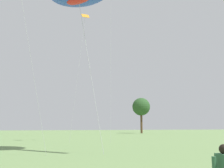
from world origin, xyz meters
TOP-DOWN VIEW (x-y plane):
  - small_kite_bird_shape at (1.58, 28.18)m, footprint 2.49×1.64m
  - small_kite_box_yellow at (4.82, 26.97)m, footprint 1.23×2.50m
  - tree_shrub_far at (29.20, 65.23)m, footprint 5.21×5.21m

SIDE VIEW (x-z plane):
  - tree_shrub_far at x=29.20m, z-range 2.48..12.81m
  - small_kite_bird_shape at x=1.58m, z-range 7.18..23.91m
  - small_kite_box_yellow at x=4.82m, z-range 7.23..26.60m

